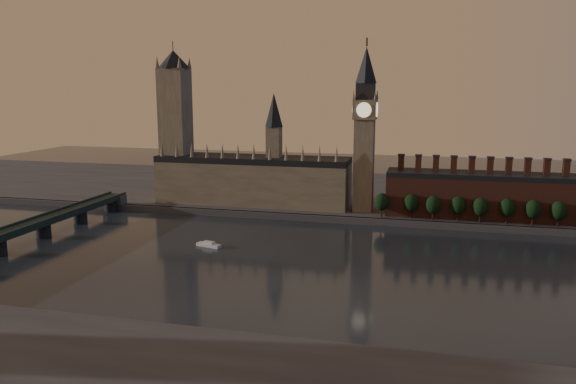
{
  "coord_description": "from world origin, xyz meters",
  "views": [
    {
      "loc": [
        48.85,
        -240.98,
        81.61
      ],
      "look_at": [
        -25.43,
        55.0,
        24.47
      ],
      "focal_mm": 35.0,
      "sensor_mm": 36.0,
      "label": 1
    }
  ],
  "objects_px": {
    "victoria_tower": "(176,121)",
    "river_boat": "(209,245)",
    "big_ben": "(365,128)",
    "westminster_bridge": "(18,233)"
  },
  "relations": [
    {
      "from": "victoria_tower",
      "to": "big_ben",
      "type": "distance_m",
      "value": 130.12
    },
    {
      "from": "big_ben",
      "to": "river_boat",
      "type": "relative_size",
      "value": 7.53
    },
    {
      "from": "victoria_tower",
      "to": "river_boat",
      "type": "height_order",
      "value": "victoria_tower"
    },
    {
      "from": "big_ben",
      "to": "westminster_bridge",
      "type": "bearing_deg",
      "value": -145.67
    },
    {
      "from": "big_ben",
      "to": "river_boat",
      "type": "xyz_separation_m",
      "value": [
        -69.69,
        -87.91,
        -55.78
      ]
    },
    {
      "from": "river_boat",
      "to": "big_ben",
      "type": "bearing_deg",
      "value": 66.27
    },
    {
      "from": "victoria_tower",
      "to": "westminster_bridge",
      "type": "relative_size",
      "value": 0.54
    },
    {
      "from": "big_ben",
      "to": "westminster_bridge",
      "type": "height_order",
      "value": "big_ben"
    },
    {
      "from": "victoria_tower",
      "to": "river_boat",
      "type": "distance_m",
      "value": 125.05
    },
    {
      "from": "westminster_bridge",
      "to": "river_boat",
      "type": "bearing_deg",
      "value": 14.58
    }
  ]
}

